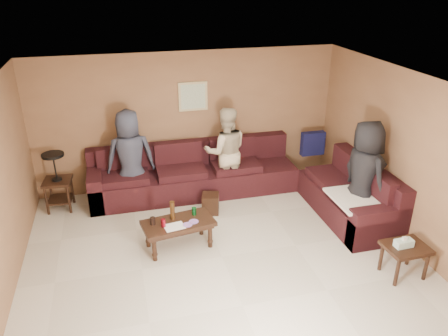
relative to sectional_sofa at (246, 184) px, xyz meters
name	(u,v)px	position (x,y,z in m)	size (l,w,h in m)	color
room	(222,150)	(-0.81, -1.52, 1.34)	(5.60, 5.50, 2.50)	beige
sectional_sofa	(246,184)	(0.00, 0.00, 0.00)	(4.65, 2.90, 0.97)	#331115
coffee_table	(178,225)	(-1.37, -1.10, 0.04)	(1.10, 0.67, 0.71)	black
end_table_left	(57,180)	(-3.15, 0.53, 0.21)	(0.49, 0.49, 1.02)	black
side_table_right	(405,250)	(1.43, -2.50, 0.07)	(0.57, 0.47, 0.60)	black
waste_bin	(211,203)	(-0.69, -0.24, -0.16)	(0.28, 0.28, 0.33)	black
wall_art	(193,96)	(-0.71, 0.96, 1.37)	(0.52, 0.04, 0.52)	tan
person_left	(131,158)	(-1.91, 0.48, 0.52)	(0.82, 0.53, 1.68)	#2D313F
person_middle	(226,152)	(-0.25, 0.41, 0.48)	(0.79, 0.61, 1.62)	#C9B795
person_right	(364,175)	(1.52, -1.21, 0.55)	(0.86, 0.56, 1.75)	black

